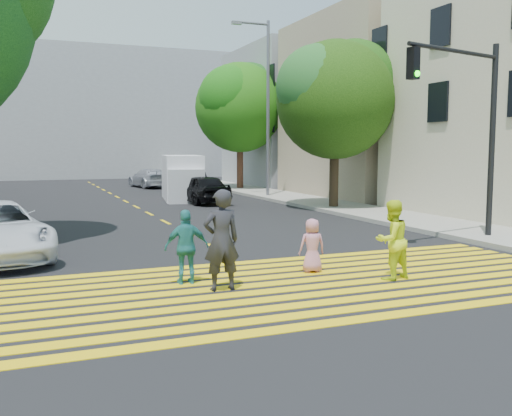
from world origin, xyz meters
TOP-DOWN VIEW (x-y plane):
  - ground at (0.00, 0.00)m, footprint 120.00×120.00m
  - sidewalk_right at (8.50, 15.00)m, footprint 3.00×60.00m
  - crosswalk at (0.00, 1.28)m, footprint 13.40×5.30m
  - lane_line at (0.00, 22.50)m, footprint 0.12×34.40m
  - building_right_tan at (15.00, 19.00)m, footprint 10.00×10.00m
  - building_right_grey at (15.00, 30.00)m, footprint 10.00×10.00m
  - backdrop_block at (0.00, 48.00)m, footprint 30.00×8.00m
  - tree_right_near at (8.11, 13.53)m, footprint 6.00×5.54m
  - tree_right_far at (8.48, 26.64)m, footprint 7.72×7.72m
  - pedestrian_man at (-1.35, 1.44)m, footprint 0.72×0.48m
  - pedestrian_woman at (2.24, 0.99)m, footprint 0.90×0.75m
  - pedestrian_child at (1.02, 2.23)m, footprint 0.64×0.46m
  - pedestrian_extra at (-1.84, 2.19)m, footprint 0.92×0.46m
  - dark_car_near at (3.34, 18.60)m, footprint 2.25×4.46m
  - silver_car at (3.30, 31.17)m, footprint 2.52×4.81m
  - dark_car_parked at (5.24, 26.62)m, footprint 1.96×4.30m
  - white_van at (2.98, 20.80)m, footprint 2.66×5.27m
  - traffic_signal at (7.00, 3.99)m, footprint 3.85×1.17m
  - street_lamp at (7.51, 20.26)m, footprint 2.17×0.24m

SIDE VIEW (x-z plane):
  - ground at x=0.00m, z-range 0.00..0.00m
  - lane_line at x=0.00m, z-range 0.00..0.01m
  - crosswalk at x=0.00m, z-range 0.00..0.01m
  - sidewalk_right at x=8.50m, z-range 0.00..0.15m
  - pedestrian_child at x=1.02m, z-range 0.00..1.20m
  - silver_car at x=3.30m, z-range 0.00..1.33m
  - dark_car_parked at x=5.24m, z-range 0.00..1.37m
  - dark_car_near at x=3.34m, z-range 0.00..1.46m
  - pedestrian_extra at x=-1.84m, z-range 0.00..1.52m
  - pedestrian_woman at x=2.24m, z-range 0.00..1.67m
  - pedestrian_man at x=-1.35m, z-range 0.00..1.97m
  - white_van at x=2.98m, z-range -0.06..2.31m
  - traffic_signal at x=7.00m, z-range 0.85..6.61m
  - building_right_tan at x=15.00m, z-range 0.00..10.00m
  - building_right_grey at x=15.00m, z-range 0.00..10.00m
  - tree_right_near at x=8.11m, z-range 1.34..8.96m
  - street_lamp at x=7.51m, z-range 0.71..10.33m
  - tree_right_far at x=8.48m, z-range 1.48..9.95m
  - backdrop_block at x=0.00m, z-range 0.00..12.00m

